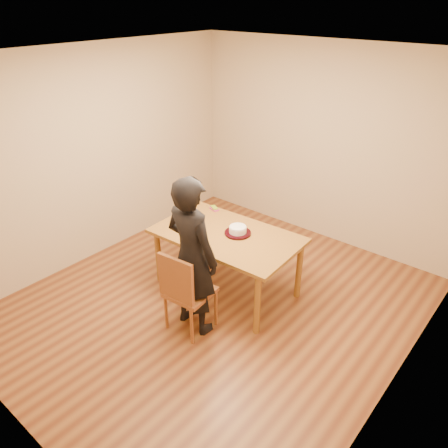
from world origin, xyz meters
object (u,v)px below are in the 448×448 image
Objects in this scene: dining_chair at (190,292)px; person at (192,256)px; cake_plate at (238,233)px; dining_table at (227,236)px; cake at (238,230)px.

dining_chair is 0.41m from person.
dining_table is at bearing -139.43° from cake_plate.
cake is at bearing 180.00° from cake_plate.
cake_plate is (-0.05, 0.86, 0.31)m from dining_chair.
cake is 0.12× the size of person.
cake is at bearing -84.10° from person.
person is (0.00, 0.05, 0.41)m from dining_chair.
dining_table is at bearing -76.36° from person.
cake reaches higher than dining_chair.
dining_chair is at bearing -86.33° from cake_plate.
person is (0.05, -0.81, 0.06)m from cake.
dining_chair is 0.91m from cake_plate.
dining_table is 0.84m from dining_chair.
dining_table is 8.32× the size of cake.
cake_plate is at bearing -84.10° from person.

